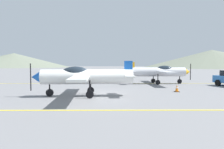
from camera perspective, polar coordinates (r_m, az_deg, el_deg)
name	(u,v)px	position (r m, az deg, el deg)	size (l,w,h in m)	color
ground_plane	(104,95)	(14.66, -2.43, -5.90)	(400.00, 400.00, 0.00)	slate
apron_line_near	(100,110)	(9.95, -3.45, -10.13)	(80.00, 0.16, 0.01)	yellow
apron_line_far	(106,83)	(23.44, -1.64, -2.56)	(80.00, 0.16, 0.01)	yellow
airplane_near	(84,76)	(14.26, -8.12, -0.49)	(7.26, 8.35, 2.50)	white
airplane_mid	(160,72)	(23.70, 13.40, 0.82)	(7.22, 8.32, 2.50)	silver
traffic_cone_side	(177,88)	(17.18, 18.00, -3.77)	(0.36, 0.36, 0.59)	black
hill_left	(14,60)	(163.73, -26.17, 3.68)	(80.53, 80.53, 10.36)	slate
hill_centerleft	(212,59)	(145.79, 26.54, 4.03)	(89.33, 89.33, 11.58)	slate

